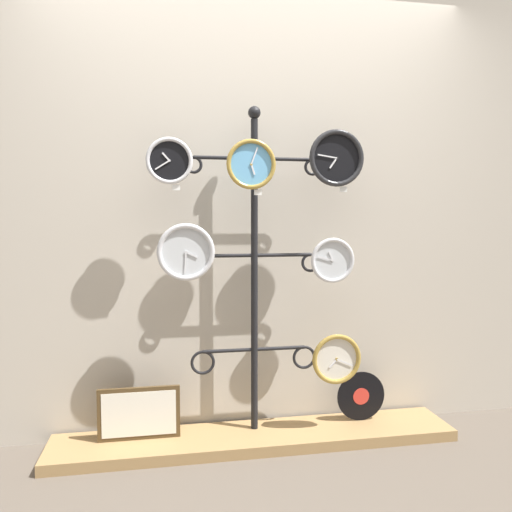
# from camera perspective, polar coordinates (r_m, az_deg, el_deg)

# --- Properties ---
(ground_plane) EXTENTS (12.00, 12.00, 0.00)m
(ground_plane) POSITION_cam_1_polar(r_m,az_deg,el_deg) (2.61, 1.56, -23.76)
(ground_plane) COLOR brown
(shop_wall) EXTENTS (4.40, 0.04, 2.80)m
(shop_wall) POSITION_cam_1_polar(r_m,az_deg,el_deg) (2.87, -0.76, 7.68)
(shop_wall) COLOR #BCB2A3
(shop_wall) RESTS_ON ground_plane
(low_shelf) EXTENTS (2.20, 0.36, 0.06)m
(low_shelf) POSITION_cam_1_polar(r_m,az_deg,el_deg) (2.91, 0.04, -20.07)
(low_shelf) COLOR #9E7A4C
(low_shelf) RESTS_ON ground_plane
(display_stand) EXTENTS (0.75, 0.41, 1.83)m
(display_stand) POSITION_cam_1_polar(r_m,az_deg,el_deg) (2.79, -0.19, -9.32)
(display_stand) COLOR black
(display_stand) RESTS_ON ground_plane
(clock_top_left) EXTENTS (0.24, 0.04, 0.24)m
(clock_top_left) POSITION_cam_1_polar(r_m,az_deg,el_deg) (2.61, -9.88, 10.67)
(clock_top_left) COLOR black
(clock_top_center) EXTENTS (0.26, 0.04, 0.26)m
(clock_top_center) POSITION_cam_1_polar(r_m,az_deg,el_deg) (2.62, -0.57, 10.44)
(clock_top_center) COLOR #60A8DB
(clock_top_right) EXTENTS (0.30, 0.04, 0.30)m
(clock_top_right) POSITION_cam_1_polar(r_m,az_deg,el_deg) (2.73, 9.17, 10.98)
(clock_top_right) COLOR black
(clock_middle_left) EXTENTS (0.29, 0.04, 0.29)m
(clock_middle_left) POSITION_cam_1_polar(r_m,az_deg,el_deg) (2.56, -8.01, 0.44)
(clock_middle_left) COLOR silver
(clock_middle_right) EXTENTS (0.25, 0.04, 0.25)m
(clock_middle_right) POSITION_cam_1_polar(r_m,az_deg,el_deg) (2.75, 8.72, -0.49)
(clock_middle_right) COLOR silver
(clock_bottom_right) EXTENTS (0.28, 0.04, 0.28)m
(clock_bottom_right) POSITION_cam_1_polar(r_m,az_deg,el_deg) (2.82, 9.17, -11.53)
(clock_bottom_right) COLOR silver
(vinyl_record) EXTENTS (0.29, 0.01, 0.29)m
(vinyl_record) POSITION_cam_1_polar(r_m,az_deg,el_deg) (3.06, 11.91, -15.40)
(vinyl_record) COLOR black
(vinyl_record) RESTS_ON low_shelf
(picture_frame) EXTENTS (0.43, 0.02, 0.28)m
(picture_frame) POSITION_cam_1_polar(r_m,az_deg,el_deg) (2.83, -13.21, -17.12)
(picture_frame) COLOR #4C381E
(picture_frame) RESTS_ON low_shelf
(price_tag_upper) EXTENTS (0.04, 0.00, 0.03)m
(price_tag_upper) POSITION_cam_1_polar(r_m,az_deg,el_deg) (2.60, -9.11, 7.74)
(price_tag_upper) COLOR white
(price_tag_mid) EXTENTS (0.04, 0.00, 0.03)m
(price_tag_mid) POSITION_cam_1_polar(r_m,az_deg,el_deg) (2.61, 0.21, 7.28)
(price_tag_mid) COLOR white
(price_tag_lower) EXTENTS (0.04, 0.00, 0.03)m
(price_tag_lower) POSITION_cam_1_polar(r_m,az_deg,el_deg) (2.73, 9.96, 7.52)
(price_tag_lower) COLOR white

